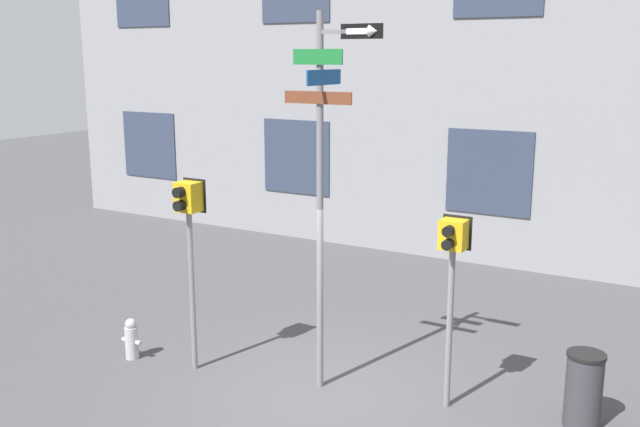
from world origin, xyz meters
The scene contains 6 objects.
ground_plane centered at (0.00, 0.00, 0.00)m, with size 60.00×60.00×0.00m, color #424244.
street_sign_pole centered at (-0.13, 0.27, 3.00)m, with size 1.35×0.84×5.00m.
pedestrian_signal_left centered at (-2.06, -0.15, 2.19)m, with size 0.38×0.40×2.79m.
pedestrian_signal_right centered at (1.52, 0.59, 1.97)m, with size 0.38×0.40×2.52m.
fire_hydrant centered at (-3.11, -0.33, 0.30)m, with size 0.35×0.19×0.63m.
trash_bin centered at (3.14, 0.94, 0.48)m, with size 0.47×0.47×0.95m.
Camera 1 is at (4.34, -7.60, 4.45)m, focal length 40.00 mm.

